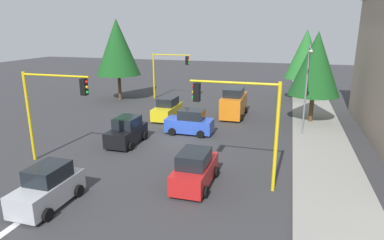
{
  "coord_description": "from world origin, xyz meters",
  "views": [
    {
      "loc": [
        22.2,
        7.85,
        8.23
      ],
      "look_at": [
        -1.79,
        0.81,
        1.2
      ],
      "focal_mm": 30.89,
      "sensor_mm": 36.0,
      "label": 1
    }
  ],
  "objects_px": {
    "traffic_signal_near_right": "(51,100)",
    "car_blue": "(190,123)",
    "car_black": "(127,132)",
    "car_red": "(195,169)",
    "traffic_signal_near_left": "(241,113)",
    "car_yellow": "(167,109)",
    "delivery_van_orange": "(234,103)",
    "street_lamp_curbside": "(307,82)",
    "car_silver": "(48,188)",
    "tree_opposite_side": "(117,47)",
    "tree_roadside_mid": "(316,64)",
    "tree_roadside_far": "(305,54)",
    "traffic_signal_far_right": "(168,67)"
  },
  "relations": [
    {
      "from": "traffic_signal_near_left",
      "to": "car_yellow",
      "type": "relative_size",
      "value": 1.39
    },
    {
      "from": "traffic_signal_near_right",
      "to": "car_red",
      "type": "relative_size",
      "value": 1.41
    },
    {
      "from": "traffic_signal_near_right",
      "to": "tree_roadside_mid",
      "type": "xyz_separation_m",
      "value": [
        -14.0,
        15.7,
        1.22
      ]
    },
    {
      "from": "tree_roadside_mid",
      "to": "delivery_van_orange",
      "type": "bearing_deg",
      "value": -92.44
    },
    {
      "from": "street_lamp_curbside",
      "to": "delivery_van_orange",
      "type": "relative_size",
      "value": 1.46
    },
    {
      "from": "tree_opposite_side",
      "to": "car_silver",
      "type": "xyz_separation_m",
      "value": [
        22.5,
        8.28,
        -5.17
      ]
    },
    {
      "from": "car_blue",
      "to": "car_yellow",
      "type": "height_order",
      "value": "same"
    },
    {
      "from": "traffic_signal_near_left",
      "to": "car_red",
      "type": "relative_size",
      "value": 1.43
    },
    {
      "from": "car_red",
      "to": "car_silver",
      "type": "xyz_separation_m",
      "value": [
        3.99,
        -6.13,
        -0.0
      ]
    },
    {
      "from": "tree_roadside_mid",
      "to": "car_blue",
      "type": "xyz_separation_m",
      "value": [
        6.0,
        -9.44,
        -4.34
      ]
    },
    {
      "from": "traffic_signal_far_right",
      "to": "tree_opposite_side",
      "type": "bearing_deg",
      "value": -69.53
    },
    {
      "from": "delivery_van_orange",
      "to": "car_black",
      "type": "bearing_deg",
      "value": -32.24
    },
    {
      "from": "tree_roadside_mid",
      "to": "car_black",
      "type": "height_order",
      "value": "tree_roadside_mid"
    },
    {
      "from": "car_blue",
      "to": "car_silver",
      "type": "distance_m",
      "value": 12.93
    },
    {
      "from": "car_red",
      "to": "tree_roadside_far",
      "type": "bearing_deg",
      "value": 166.06
    },
    {
      "from": "tree_opposite_side",
      "to": "delivery_van_orange",
      "type": "distance_m",
      "value": 15.29
    },
    {
      "from": "car_black",
      "to": "street_lamp_curbside",
      "type": "bearing_deg",
      "value": 112.64
    },
    {
      "from": "traffic_signal_near_left",
      "to": "tree_roadside_mid",
      "type": "relative_size",
      "value": 0.72
    },
    {
      "from": "traffic_signal_near_left",
      "to": "car_yellow",
      "type": "bearing_deg",
      "value": -144.33
    },
    {
      "from": "car_black",
      "to": "car_red",
      "type": "xyz_separation_m",
      "value": [
        4.97,
        6.59,
        0.0
      ]
    },
    {
      "from": "tree_opposite_side",
      "to": "car_black",
      "type": "bearing_deg",
      "value": 30.01
    },
    {
      "from": "tree_roadside_far",
      "to": "tree_roadside_mid",
      "type": "bearing_deg",
      "value": 2.86
    },
    {
      "from": "tree_roadside_mid",
      "to": "car_silver",
      "type": "xyz_separation_m",
      "value": [
        18.5,
        -12.72,
        -4.34
      ]
    },
    {
      "from": "car_black",
      "to": "car_blue",
      "type": "xyz_separation_m",
      "value": [
        -3.55,
        3.73,
        -0.0
      ]
    },
    {
      "from": "traffic_signal_far_right",
      "to": "car_blue",
      "type": "bearing_deg",
      "value": 27.34
    },
    {
      "from": "traffic_signal_near_right",
      "to": "car_blue",
      "type": "relative_size",
      "value": 1.51
    },
    {
      "from": "traffic_signal_far_right",
      "to": "delivery_van_orange",
      "type": "xyz_separation_m",
      "value": [
        5.7,
        8.68,
        -2.51
      ]
    },
    {
      "from": "car_yellow",
      "to": "car_red",
      "type": "bearing_deg",
      "value": 26.63
    },
    {
      "from": "traffic_signal_near_left",
      "to": "tree_opposite_side",
      "type": "height_order",
      "value": "tree_opposite_side"
    },
    {
      "from": "delivery_van_orange",
      "to": "car_blue",
      "type": "relative_size",
      "value": 1.28
    },
    {
      "from": "traffic_signal_far_right",
      "to": "car_blue",
      "type": "relative_size",
      "value": 1.42
    },
    {
      "from": "tree_opposite_side",
      "to": "car_black",
      "type": "distance_m",
      "value": 16.48
    },
    {
      "from": "street_lamp_curbside",
      "to": "car_silver",
      "type": "bearing_deg",
      "value": -40.18
    },
    {
      "from": "traffic_signal_near_right",
      "to": "tree_roadside_far",
      "type": "bearing_deg",
      "value": 147.66
    },
    {
      "from": "tree_roadside_far",
      "to": "car_black",
      "type": "bearing_deg",
      "value": -32.95
    },
    {
      "from": "traffic_signal_near_left",
      "to": "car_red",
      "type": "bearing_deg",
      "value": -77.26
    },
    {
      "from": "tree_roadside_mid",
      "to": "tree_roadside_far",
      "type": "relative_size",
      "value": 0.99
    },
    {
      "from": "tree_opposite_side",
      "to": "car_red",
      "type": "xyz_separation_m",
      "value": [
        18.52,
        14.41,
        -5.17
      ]
    },
    {
      "from": "tree_roadside_far",
      "to": "car_red",
      "type": "distance_m",
      "value": 25.64
    },
    {
      "from": "street_lamp_curbside",
      "to": "traffic_signal_far_right",
      "type": "bearing_deg",
      "value": -124.99
    },
    {
      "from": "traffic_signal_near_left",
      "to": "car_blue",
      "type": "bearing_deg",
      "value": -147.26
    },
    {
      "from": "street_lamp_curbside",
      "to": "tree_roadside_far",
      "type": "xyz_separation_m",
      "value": [
        -14.39,
        0.3,
        0.95
      ]
    },
    {
      "from": "traffic_signal_near_left",
      "to": "traffic_signal_far_right",
      "type": "relative_size",
      "value": 1.07
    },
    {
      "from": "car_black",
      "to": "car_silver",
      "type": "bearing_deg",
      "value": 2.9
    },
    {
      "from": "traffic_signal_far_right",
      "to": "car_red",
      "type": "height_order",
      "value": "traffic_signal_far_right"
    },
    {
      "from": "delivery_van_orange",
      "to": "car_yellow",
      "type": "relative_size",
      "value": 1.16
    },
    {
      "from": "tree_roadside_mid",
      "to": "tree_opposite_side",
      "type": "bearing_deg",
      "value": -100.78
    },
    {
      "from": "car_silver",
      "to": "car_yellow",
      "type": "xyz_separation_m",
      "value": [
        -16.29,
        -0.04,
        0.0
      ]
    },
    {
      "from": "tree_roadside_far",
      "to": "car_silver",
      "type": "relative_size",
      "value": 2.18
    },
    {
      "from": "street_lamp_curbside",
      "to": "tree_roadside_far",
      "type": "bearing_deg",
      "value": 178.81
    }
  ]
}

